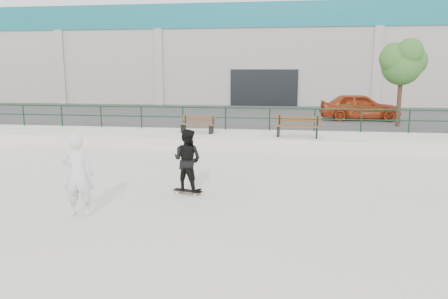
% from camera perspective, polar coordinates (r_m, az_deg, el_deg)
% --- Properties ---
extents(ground, '(120.00, 120.00, 0.00)m').
position_cam_1_polar(ground, '(9.60, -3.05, -9.32)').
color(ground, beige).
rests_on(ground, ground).
extents(ledge, '(30.00, 3.00, 0.50)m').
position_cam_1_polar(ledge, '(18.68, 2.68, 1.26)').
color(ledge, beige).
rests_on(ledge, ground).
extents(parking_strip, '(60.00, 14.00, 0.50)m').
position_cam_1_polar(parking_strip, '(27.07, 4.47, 4.13)').
color(parking_strip, '#343434').
rests_on(parking_strip, ground).
extents(railing, '(28.00, 0.06, 1.03)m').
position_cam_1_polar(railing, '(19.83, 3.08, 4.69)').
color(railing, '#12331E').
rests_on(railing, ledge).
extents(commercial_building, '(44.20, 16.33, 8.00)m').
position_cam_1_polar(commercial_building, '(40.90, 5.94, 12.33)').
color(commercial_building, '#AFA99D').
rests_on(commercial_building, ground).
extents(bench_left, '(1.65, 0.78, 0.73)m').
position_cam_1_polar(bench_left, '(18.98, -3.47, 3.27)').
color(bench_left, '#54391D').
rests_on(bench_left, ledge).
extents(bench_right, '(1.90, 0.72, 0.86)m').
position_cam_1_polar(bench_right, '(18.06, 9.61, 2.96)').
color(bench_right, '#54391D').
rests_on(bench_right, ledge).
extents(tree, '(2.33, 2.07, 4.14)m').
position_cam_1_polar(tree, '(22.65, 22.30, 10.64)').
color(tree, '#483224').
rests_on(tree, parking_strip).
extents(red_car, '(4.30, 1.86, 1.44)m').
position_cam_1_polar(red_car, '(24.92, 17.32, 5.38)').
color(red_car, '#983112').
rests_on(red_car, parking_strip).
extents(skateboard, '(0.81, 0.39, 0.09)m').
position_cam_1_polar(skateboard, '(11.61, -4.75, -5.42)').
color(skateboard, black).
rests_on(skateboard, ground).
extents(standing_skater, '(0.94, 0.83, 1.63)m').
position_cam_1_polar(standing_skater, '(11.41, -4.81, -1.37)').
color(standing_skater, black).
rests_on(standing_skater, skateboard).
extents(seated_skater, '(0.74, 0.54, 1.89)m').
position_cam_1_polar(seated_skater, '(10.21, -18.53, -3.10)').
color(seated_skater, silver).
rests_on(seated_skater, ground).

